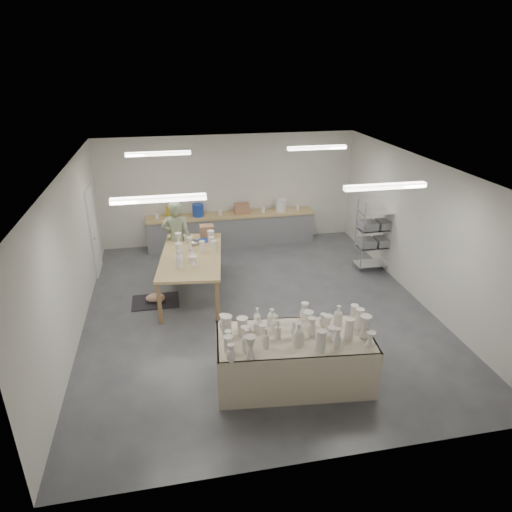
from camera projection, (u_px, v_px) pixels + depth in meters
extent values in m
plane|color=#424449|center=(258.00, 309.00, 9.58)|extent=(8.00, 8.00, 0.00)
cube|color=white|center=(258.00, 168.00, 8.38)|extent=(7.00, 8.00, 0.02)
cube|color=silver|center=(229.00, 190.00, 12.57)|extent=(7.00, 0.02, 3.00)
cube|color=silver|center=(325.00, 367.00, 5.38)|extent=(7.00, 0.02, 3.00)
cube|color=silver|center=(71.00, 257.00, 8.35)|extent=(0.02, 8.00, 3.00)
cube|color=silver|center=(420.00, 231.00, 9.60)|extent=(0.02, 8.00, 3.00)
cube|color=white|center=(94.00, 231.00, 10.87)|extent=(0.05, 0.90, 2.10)
cube|color=white|center=(159.00, 199.00, 6.73)|extent=(1.40, 0.12, 0.08)
cube|color=white|center=(385.00, 186.00, 7.37)|extent=(1.40, 0.12, 0.08)
cube|color=white|center=(158.00, 154.00, 9.87)|extent=(1.40, 0.12, 0.08)
cube|color=white|center=(317.00, 148.00, 10.52)|extent=(1.40, 0.12, 0.08)
cube|color=tan|center=(231.00, 215.00, 12.53)|extent=(4.60, 0.60, 0.06)
cube|color=slate|center=(231.00, 230.00, 12.71)|extent=(4.60, 0.55, 0.84)
cylinder|color=gold|center=(172.00, 212.00, 12.17)|extent=(0.30, 0.30, 0.34)
cylinder|color=#1D3CA0|center=(198.00, 210.00, 12.29)|extent=(0.30, 0.30, 0.34)
cylinder|color=white|center=(281.00, 205.00, 12.71)|extent=(0.30, 0.30, 0.34)
cube|color=#A87451|center=(242.00, 209.00, 12.52)|extent=(0.40, 0.30, 0.28)
cylinder|color=white|center=(157.00, 216.00, 12.14)|extent=(0.10, 0.10, 0.14)
cylinder|color=white|center=(220.00, 212.00, 12.44)|extent=(0.10, 0.10, 0.14)
cylinder|color=white|center=(263.00, 210.00, 12.66)|extent=(0.10, 0.10, 0.14)
cylinder|color=white|center=(298.00, 208.00, 12.83)|extent=(0.10, 0.10, 0.14)
cylinder|color=silver|center=(363.00, 240.00, 10.77)|extent=(0.02, 0.02, 1.80)
cylinder|color=silver|center=(396.00, 237.00, 10.93)|extent=(0.02, 0.02, 1.80)
cylinder|color=silver|center=(356.00, 233.00, 11.17)|extent=(0.02, 0.02, 1.80)
cylinder|color=silver|center=(387.00, 231.00, 11.32)|extent=(0.02, 0.02, 1.80)
cube|color=silver|center=(372.00, 263.00, 11.35)|extent=(0.88, 0.48, 0.02)
cube|color=silver|center=(374.00, 246.00, 11.17)|extent=(0.88, 0.48, 0.02)
cube|color=silver|center=(376.00, 229.00, 10.99)|extent=(0.88, 0.48, 0.02)
cube|color=silver|center=(378.00, 211.00, 10.81)|extent=(0.88, 0.48, 0.02)
cube|color=slate|center=(366.00, 243.00, 11.08)|extent=(0.38, 0.42, 0.18)
cube|color=slate|center=(383.00, 241.00, 11.16)|extent=(0.38, 0.42, 0.18)
cube|color=slate|center=(368.00, 225.00, 10.90)|extent=(0.38, 0.42, 0.18)
cube|color=slate|center=(385.00, 224.00, 10.98)|extent=(0.38, 0.42, 0.18)
cube|color=olive|center=(294.00, 362.00, 7.30)|extent=(2.27, 1.21, 0.76)
cube|color=beige|center=(295.00, 337.00, 7.12)|extent=(2.55, 1.40, 0.03)
cube|color=beige|center=(304.00, 382.00, 6.78)|extent=(2.44, 0.28, 0.86)
cube|color=beige|center=(285.00, 340.00, 7.78)|extent=(2.44, 0.28, 0.86)
cube|color=tan|center=(191.00, 256.00, 9.83)|extent=(1.59, 2.68, 0.06)
cube|color=olive|center=(167.00, 305.00, 8.84)|extent=(0.08, 0.08, 0.89)
cube|color=olive|center=(225.00, 299.00, 9.04)|extent=(0.08, 0.08, 0.89)
cube|color=olive|center=(165.00, 256.00, 11.00)|extent=(0.08, 0.08, 0.89)
cube|color=olive|center=(212.00, 253.00, 11.20)|extent=(0.08, 0.08, 0.89)
ellipsoid|color=silver|center=(194.00, 242.00, 10.34)|extent=(0.26, 0.26, 0.12)
cylinder|color=#1D3CA0|center=(203.00, 241.00, 10.53)|extent=(0.26, 0.26, 0.03)
cylinder|color=white|center=(186.00, 238.00, 10.54)|extent=(0.11, 0.11, 0.12)
cube|color=#A87451|center=(207.00, 231.00, 10.76)|extent=(0.32, 0.26, 0.28)
cube|color=black|center=(156.00, 301.00, 9.86)|extent=(1.00, 0.70, 0.02)
ellipsoid|color=white|center=(155.00, 297.00, 9.82)|extent=(0.46, 0.36, 0.17)
sphere|color=white|center=(162.00, 298.00, 9.76)|extent=(0.15, 0.15, 0.15)
imported|color=#93A17D|center=(177.00, 240.00, 10.62)|extent=(0.78, 0.61, 1.91)
cylinder|color=#A41719|center=(178.00, 259.00, 11.12)|extent=(0.47, 0.47, 0.04)
cylinder|color=silver|center=(185.00, 266.00, 11.17)|extent=(0.02, 0.02, 0.32)
cylinder|color=silver|center=(177.00, 263.00, 11.31)|extent=(0.02, 0.02, 0.32)
cylinder|color=silver|center=(174.00, 268.00, 11.07)|extent=(0.02, 0.02, 0.32)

